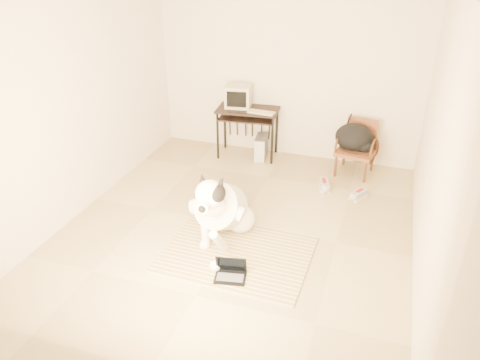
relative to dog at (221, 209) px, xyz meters
The scene contains 16 objects.
floor 0.51m from the dog, 71.42° to the left, with size 4.50×4.50×0.00m, color tan.
wall_back 2.74m from the dog, 87.64° to the left, with size 4.50×4.50×0.00m, color beige.
wall_front 2.16m from the dog, 86.88° to the right, with size 4.50×4.50×0.00m, color beige.
wall_left 2.15m from the dog, behind, with size 4.50×4.50×0.00m, color beige.
wall_right 2.34m from the dog, ahead, with size 4.50×4.50×0.00m, color beige.
rug 0.53m from the dog, 44.09° to the right, with size 1.60×1.24×0.02m.
dog is the anchor object (origin of this frame).
laptop 0.79m from the dog, 62.48° to the right, with size 0.35×0.29×0.22m.
computer_desk 2.32m from the dog, 100.43° to the left, with size 0.97×0.60×0.77m.
crt_monitor 2.47m from the dog, 104.07° to the left, with size 0.42×0.41×0.34m.
desk_keyboard 2.19m from the dog, 94.45° to the left, with size 0.40×0.15×0.03m, color #BBB193.
pc_tower 2.26m from the dog, 94.64° to the left, with size 0.21×0.41×0.36m.
rattan_chair 2.55m from the dog, 60.29° to the left, with size 0.59×0.57×0.78m.
backpack 2.51m from the dog, 60.64° to the left, with size 0.58×0.44×0.40m.
sneaker_left 1.86m from the dog, 59.77° to the left, with size 0.20×0.32×0.11m.
sneaker_right 2.05m from the dog, 46.06° to the left, with size 0.24×0.31×0.10m.
Camera 1 is at (1.52, -4.50, 3.13)m, focal length 35.00 mm.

